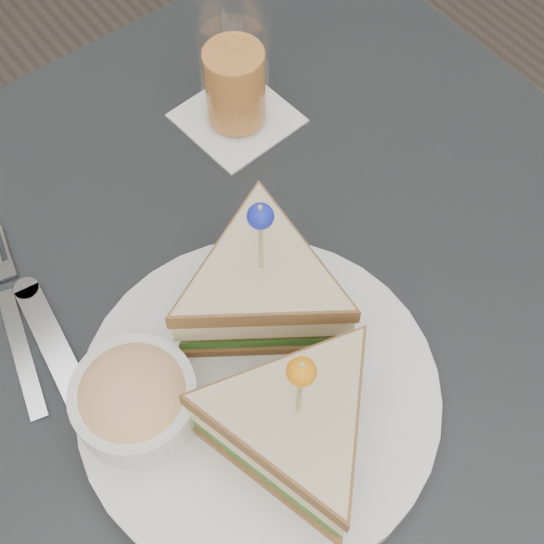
% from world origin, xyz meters
% --- Properties ---
extents(ground_plane, '(3.50, 3.50, 0.00)m').
position_xyz_m(ground_plane, '(0.00, 0.00, 0.00)').
color(ground_plane, '#3F3833').
extents(table, '(0.80, 0.80, 0.75)m').
position_xyz_m(table, '(0.00, 0.00, 0.67)').
color(table, black).
rests_on(table, ground).
extents(plate_meal, '(0.37, 0.37, 0.18)m').
position_xyz_m(plate_meal, '(-0.05, -0.05, 0.80)').
color(plate_meal, silver).
rests_on(plate_meal, table).
extents(cutlery_fork, '(0.07, 0.20, 0.01)m').
position_xyz_m(cutlery_fork, '(-0.18, 0.15, 0.75)').
color(cutlery_fork, '#B8BEC3').
rests_on(cutlery_fork, table).
extents(cutlery_knife, '(0.05, 0.23, 0.01)m').
position_xyz_m(cutlery_knife, '(-0.18, 0.04, 0.75)').
color(cutlery_knife, silver).
rests_on(cutlery_knife, table).
extents(drink_set, '(0.12, 0.12, 0.14)m').
position_xyz_m(drink_set, '(0.11, 0.21, 0.81)').
color(drink_set, white).
rests_on(drink_set, table).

